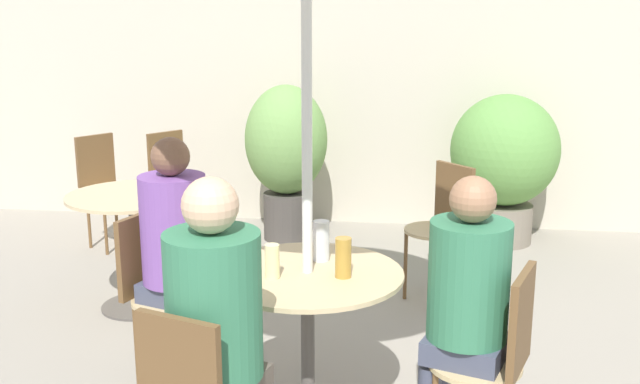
% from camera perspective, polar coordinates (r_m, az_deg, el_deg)
% --- Properties ---
extents(storefront_wall, '(10.00, 0.06, 3.00)m').
position_cam_1_polar(storefront_wall, '(6.26, 4.90, 11.01)').
color(storefront_wall, beige).
rests_on(storefront_wall, ground_plane).
extents(cafe_table_near, '(0.82, 0.82, 0.72)m').
position_cam_1_polar(cafe_table_near, '(3.25, -0.94, -8.96)').
color(cafe_table_near, '#514C47').
rests_on(cafe_table_near, ground_plane).
extents(cafe_table_far, '(0.79, 0.79, 0.72)m').
position_cam_1_polar(cafe_table_far, '(4.66, -13.98, -2.33)').
color(cafe_table_far, '#514C47').
rests_on(cafe_table_far, ground_plane).
extents(bistro_chair_0, '(0.40, 0.39, 0.86)m').
position_cam_1_polar(bistro_chair_0, '(3.67, -12.38, -6.83)').
color(bistro_chair_0, tan).
rests_on(bistro_chair_0, ground_plane).
extents(bistro_chair_2, '(0.40, 0.39, 0.86)m').
position_cam_1_polar(bistro_chair_2, '(3.00, 13.31, -11.75)').
color(bistro_chair_2, tan).
rests_on(bistro_chair_2, ground_plane).
extents(bistro_chair_3, '(0.42, 0.42, 0.86)m').
position_cam_1_polar(bistro_chair_3, '(5.96, -16.24, 0.95)').
color(bistro_chair_3, tan).
rests_on(bistro_chair_3, ground_plane).
extents(bistro_chair_4, '(0.42, 0.42, 0.86)m').
position_cam_1_polar(bistro_chair_4, '(5.98, -11.17, 1.28)').
color(bistro_chair_4, tan).
rests_on(bistro_chair_4, ground_plane).
extents(bistro_chair_5, '(0.42, 0.42, 0.86)m').
position_cam_1_polar(bistro_chair_5, '(4.74, 9.41, -1.96)').
color(bistro_chair_5, tan).
rests_on(bistro_chair_5, ground_plane).
extents(seated_person_0, '(0.36, 0.34, 1.25)m').
position_cam_1_polar(seated_person_0, '(3.52, -10.85, -3.91)').
color(seated_person_0, '#42475B').
rests_on(seated_person_0, ground_plane).
extents(seated_person_1, '(0.37, 0.39, 1.28)m').
position_cam_1_polar(seated_person_1, '(2.63, -7.88, -9.83)').
color(seated_person_1, brown).
rests_on(seated_person_1, ground_plane).
extents(seated_person_2, '(0.36, 0.35, 1.21)m').
position_cam_1_polar(seated_person_2, '(2.95, 10.94, -7.93)').
color(seated_person_2, '#42475B').
rests_on(seated_person_2, ground_plane).
extents(beer_glass_0, '(0.06, 0.06, 0.14)m').
position_cam_1_polar(beer_glass_0, '(3.10, -3.66, -5.30)').
color(beer_glass_0, beige).
rests_on(beer_glass_0, cafe_table_near).
extents(beer_glass_1, '(0.07, 0.07, 0.17)m').
position_cam_1_polar(beer_glass_1, '(3.10, 1.78, -5.02)').
color(beer_glass_1, '#B28433').
rests_on(beer_glass_1, cafe_table_near).
extents(beer_glass_2, '(0.07, 0.07, 0.18)m').
position_cam_1_polar(beer_glass_2, '(3.30, 0.10, -3.73)').
color(beer_glass_2, silver).
rests_on(beer_glass_2, cafe_table_near).
extents(potted_plant_0, '(0.65, 0.65, 1.23)m').
position_cam_1_polar(potted_plant_0, '(5.87, -2.59, 3.25)').
color(potted_plant_0, '#47423D').
rests_on(potted_plant_0, ground_plane).
extents(potted_plant_1, '(0.83, 0.83, 1.17)m').
position_cam_1_polar(potted_plant_1, '(5.97, 13.86, 2.52)').
color(potted_plant_1, slate).
rests_on(potted_plant_1, ground_plane).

